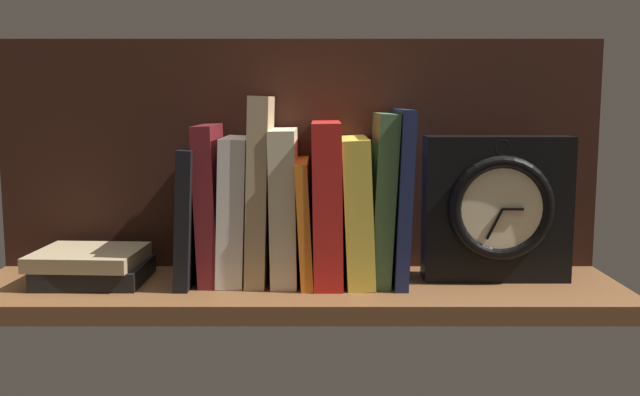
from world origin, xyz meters
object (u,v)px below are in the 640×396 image
book_red_requiem (325,202)px  book_cream_twain (282,205)px  book_white_catcher (233,209)px  book_yellow_seinlanguage (354,209)px  book_maroon_dawkins (208,203)px  framed_clock (495,209)px  book_navy_bierce (398,195)px  book_tan_shortstories (258,189)px  book_stack_side (90,266)px  book_green_romantic (379,197)px  book_black_skeptic (190,214)px  book_orange_pandolfini (303,220)px

book_red_requiem → book_cream_twain: bearing=180.0°
book_white_catcher → book_yellow_seinlanguage: 17.12cm
book_yellow_seinlanguage → book_maroon_dawkins: bearing=180.0°
book_red_requiem → book_white_catcher: bearing=180.0°
book_white_catcher → book_yellow_seinlanguage: same height
book_white_catcher → framed_clock: size_ratio=0.99×
book_maroon_dawkins → book_cream_twain: size_ratio=1.03×
book_navy_bierce → book_white_catcher: bearing=180.0°
book_white_catcher → framed_clock: bearing=-1.1°
book_tan_shortstories → book_stack_side: 25.98cm
book_yellow_seinlanguage → book_green_romantic: bearing=0.0°
book_navy_bierce → framed_clock: 13.76cm
book_navy_bierce → book_black_skeptic: bearing=180.0°
book_black_skeptic → book_orange_pandolfini: (16.03, 0.00, -0.93)cm
book_red_requiem → book_stack_side: (-33.10, -1.42, -8.93)cm
book_white_catcher → book_green_romantic: book_green_romantic is taller
book_green_romantic → book_stack_side: (-40.82, -1.42, -9.52)cm
book_maroon_dawkins → book_yellow_seinlanguage: bearing=0.0°
book_cream_twain → book_orange_pandolfini: (2.91, 0.00, -2.17)cm
book_tan_shortstories → book_navy_bierce: book_tan_shortstories is taller
book_black_skeptic → book_navy_bierce: book_navy_bierce is taller
book_yellow_seinlanguage → book_stack_side: bearing=-177.8°
book_tan_shortstories → book_green_romantic: size_ratio=1.10×
book_navy_bierce → book_stack_side: 44.51cm
book_tan_shortstories → book_yellow_seinlanguage: 13.93cm
book_orange_pandolfini → book_navy_bierce: size_ratio=0.71×
book_navy_bierce → book_stack_side: (-43.40, -1.42, -9.80)cm
book_white_catcher → book_yellow_seinlanguage: bearing=0.0°
book_white_catcher → book_navy_bierce: (23.26, 0.00, 1.94)cm
book_white_catcher → book_cream_twain: size_ratio=0.95×
book_stack_side → book_cream_twain: bearing=3.0°
book_tan_shortstories → book_cream_twain: bearing=0.0°
framed_clock → book_stack_side: (-57.03, -0.69, -8.04)cm
book_maroon_dawkins → book_orange_pandolfini: bearing=0.0°
book_green_romantic → book_stack_side: book_green_romantic is taller
book_green_romantic → book_cream_twain: bearing=180.0°
book_green_romantic → book_yellow_seinlanguage: bearing=180.0°
book_yellow_seinlanguage → book_green_romantic: size_ratio=0.86×
book_cream_twain → book_green_romantic: size_ratio=0.91×
book_red_requiem → book_green_romantic: book_green_romantic is taller
book_maroon_dawkins → book_yellow_seinlanguage: book_maroon_dawkins is taller
book_maroon_dawkins → framed_clock: bearing=-1.0°
book_black_skeptic → book_green_romantic: 26.95cm
book_black_skeptic → book_tan_shortstories: (9.66, 0.00, 3.53)cm
book_black_skeptic → book_stack_side: book_black_skeptic is taller
book_maroon_dawkins → book_cream_twain: (10.45, 0.00, -0.30)cm
book_black_skeptic → book_stack_side: (-13.97, -1.42, -7.19)cm
book_white_catcher → book_navy_bierce: book_navy_bierce is taller
book_black_skeptic → book_tan_shortstories: size_ratio=0.73×
book_cream_twain → book_stack_side: (-27.09, -1.42, -8.42)cm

